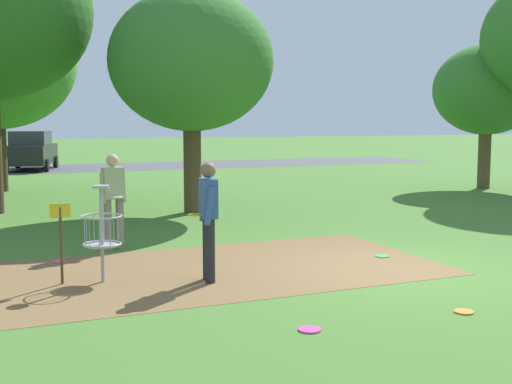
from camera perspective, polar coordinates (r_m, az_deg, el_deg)
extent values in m
plane|color=#47752D|center=(10.27, 12.11, -6.72)|extent=(160.00, 160.00, 0.00)
cube|color=brown|center=(10.10, -3.00, -6.79)|extent=(6.75, 3.71, 0.01)
cylinder|color=#9E9EA3|center=(9.39, -13.50, -3.77)|extent=(0.05, 0.05, 1.35)
cylinder|color=#9E9EA3|center=(9.30, -13.61, 0.46)|extent=(0.24, 0.24, 0.04)
torus|color=#9E9EA3|center=(9.35, -13.55, -2.11)|extent=(0.58, 0.58, 0.02)
torus|color=#9E9EA3|center=(9.41, -13.48, -4.52)|extent=(0.55, 0.55, 0.03)
cylinder|color=#9E9EA3|center=(9.42, -13.48, -4.63)|extent=(0.48, 0.48, 0.02)
cylinder|color=gray|center=(9.42, -12.09, -3.24)|extent=(0.01, 0.01, 0.40)
cylinder|color=gray|center=(9.55, -12.52, -3.12)|extent=(0.01, 0.01, 0.40)
cylinder|color=gray|center=(9.61, -13.31, -3.08)|extent=(0.01, 0.01, 0.40)
cylinder|color=gray|center=(9.59, -14.18, -3.13)|extent=(0.01, 0.01, 0.40)
cylinder|color=gray|center=(9.49, -14.81, -3.24)|extent=(0.01, 0.01, 0.40)
cylinder|color=gray|center=(9.34, -14.95, -3.39)|extent=(0.01, 0.01, 0.40)
cylinder|color=gray|center=(9.21, -14.55, -3.51)|extent=(0.01, 0.01, 0.40)
cylinder|color=gray|center=(9.15, -13.73, -3.56)|extent=(0.01, 0.01, 0.40)
cylinder|color=gray|center=(9.17, -12.82, -3.51)|extent=(0.01, 0.01, 0.40)
cylinder|color=gray|center=(9.28, -12.19, -3.39)|extent=(0.01, 0.01, 0.40)
cylinder|color=#4C3823|center=(9.44, -16.89, -4.59)|extent=(0.04, 0.04, 1.10)
cube|color=gold|center=(9.36, -16.99, -1.58)|extent=(0.28, 0.03, 0.20)
cylinder|color=#232328|center=(9.14, -4.09, -5.25)|extent=(0.14, 0.14, 0.92)
cylinder|color=#232328|center=(9.36, -4.32, -4.99)|extent=(0.14, 0.14, 0.92)
cube|color=#385693|center=(9.13, -4.24, -0.56)|extent=(0.27, 0.39, 0.56)
sphere|color=brown|center=(9.09, -4.26, 1.94)|extent=(0.22, 0.22, 0.22)
cylinder|color=#385693|center=(8.96, -4.16, -1.24)|extent=(0.18, 0.11, 0.55)
cylinder|color=#385693|center=(9.33, -4.56, -0.94)|extent=(0.18, 0.11, 0.55)
cylinder|color=gold|center=(9.13, -5.34, -2.02)|extent=(0.22, 0.22, 0.02)
cylinder|color=slate|center=(11.78, -11.97, -2.77)|extent=(0.14, 0.14, 0.92)
cylinder|color=slate|center=(11.71, -12.99, -2.85)|extent=(0.14, 0.14, 0.92)
cube|color=#93A875|center=(11.65, -12.57, 0.78)|extent=(0.38, 0.26, 0.56)
sphere|color=tan|center=(11.62, -12.62, 2.75)|extent=(0.22, 0.22, 0.22)
cylinder|color=#93A875|center=(11.70, -11.65, 0.41)|extent=(0.11, 0.17, 0.55)
cylinder|color=#93A875|center=(11.59, -13.42, 0.32)|extent=(0.11, 0.17, 0.55)
cylinder|color=white|center=(11.51, -12.27, -0.43)|extent=(0.22, 0.22, 0.02)
cylinder|color=#E53D99|center=(11.01, -17.04, -5.92)|extent=(0.22, 0.22, 0.02)
cylinder|color=green|center=(11.16, 11.13, -5.60)|extent=(0.25, 0.25, 0.02)
cylinder|color=orange|center=(8.24, 17.96, -10.07)|extent=(0.23, 0.23, 0.02)
cylinder|color=#E53D99|center=(7.24, 4.79, -12.06)|extent=(0.25, 0.25, 0.02)
cylinder|color=brown|center=(23.33, 19.57, 2.77)|extent=(0.42, 0.42, 2.01)
ellipsoid|color=#38752D|center=(23.32, 19.79, 8.54)|extent=(3.58, 3.58, 3.04)
cylinder|color=#4C3823|center=(16.18, -5.66, 2.12)|extent=(0.44, 0.44, 2.24)
ellipsoid|color=#38752D|center=(16.21, -5.76, 11.49)|extent=(4.06, 4.06, 3.45)
cube|color=#4C4C51|center=(33.11, -13.07, 2.16)|extent=(36.00, 6.00, 0.01)
cube|color=black|center=(32.20, -19.30, 3.19)|extent=(2.81, 4.52, 0.90)
cube|color=#2D333D|center=(32.17, -19.35, 4.56)|extent=(2.09, 2.51, 0.64)
cylinder|color=black|center=(33.68, -20.37, 2.50)|extent=(0.33, 0.63, 0.60)
cylinder|color=black|center=(33.36, -17.34, 2.58)|extent=(0.33, 0.63, 0.60)
cylinder|color=black|center=(31.14, -21.34, 2.19)|extent=(0.33, 0.63, 0.60)
cylinder|color=black|center=(30.79, -18.07, 2.27)|extent=(0.33, 0.63, 0.60)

